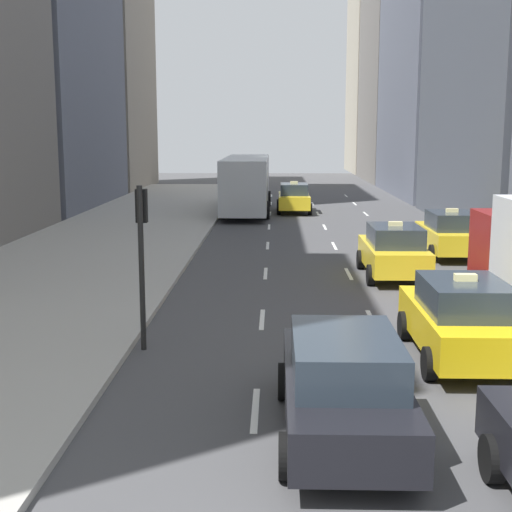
{
  "coord_description": "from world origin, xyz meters",
  "views": [
    {
      "loc": [
        0.14,
        -3.6,
        4.71
      ],
      "look_at": [
        -0.34,
        13.52,
        1.73
      ],
      "focal_mm": 50.0,
      "sensor_mm": 36.0,
      "label": 1
    }
  ],
  "objects_px": {
    "taxi_second": "(394,251)",
    "taxi_third": "(450,234)",
    "sedan_silver_behind": "(344,384)",
    "taxi_lead": "(294,198)",
    "taxi_fourth": "(461,319)",
    "traffic_light_pole": "(142,240)",
    "city_bus": "(246,182)"
  },
  "relations": [
    {
      "from": "taxi_fourth",
      "to": "sedan_silver_behind",
      "type": "xyz_separation_m",
      "value": [
        -2.8,
        -3.93,
        -0.02
      ]
    },
    {
      "from": "taxi_lead",
      "to": "taxi_third",
      "type": "xyz_separation_m",
      "value": [
        5.6,
        -15.0,
        0.0
      ]
    },
    {
      "from": "taxi_second",
      "to": "sedan_silver_behind",
      "type": "height_order",
      "value": "taxi_second"
    },
    {
      "from": "taxi_lead",
      "to": "taxi_second",
      "type": "height_order",
      "value": "same"
    },
    {
      "from": "taxi_lead",
      "to": "taxi_fourth",
      "type": "relative_size",
      "value": 1.0
    },
    {
      "from": "taxi_third",
      "to": "taxi_fourth",
      "type": "xyz_separation_m",
      "value": [
        -2.8,
        -12.7,
        0.0
      ]
    },
    {
      "from": "taxi_third",
      "to": "sedan_silver_behind",
      "type": "xyz_separation_m",
      "value": [
        -5.6,
        -16.63,
        -0.02
      ]
    },
    {
      "from": "taxi_second",
      "to": "taxi_lead",
      "type": "bearing_deg",
      "value": 98.35
    },
    {
      "from": "taxi_second",
      "to": "taxi_third",
      "type": "height_order",
      "value": "same"
    },
    {
      "from": "taxi_lead",
      "to": "taxi_third",
      "type": "bearing_deg",
      "value": -69.53
    },
    {
      "from": "taxi_lead",
      "to": "taxi_third",
      "type": "distance_m",
      "value": 16.01
    },
    {
      "from": "taxi_fourth",
      "to": "city_bus",
      "type": "distance_m",
      "value": 28.24
    },
    {
      "from": "traffic_light_pole",
      "to": "sedan_silver_behind",
      "type": "bearing_deg",
      "value": -48.89
    },
    {
      "from": "taxi_lead",
      "to": "taxi_third",
      "type": "height_order",
      "value": "same"
    },
    {
      "from": "taxi_lead",
      "to": "city_bus",
      "type": "height_order",
      "value": "city_bus"
    },
    {
      "from": "city_bus",
      "to": "traffic_light_pole",
      "type": "height_order",
      "value": "traffic_light_pole"
    },
    {
      "from": "taxi_second",
      "to": "taxi_third",
      "type": "relative_size",
      "value": 1.0
    },
    {
      "from": "sedan_silver_behind",
      "to": "city_bus",
      "type": "distance_m",
      "value": 31.74
    },
    {
      "from": "taxi_lead",
      "to": "taxi_second",
      "type": "xyz_separation_m",
      "value": [
        2.8,
        -19.08,
        0.0
      ]
    },
    {
      "from": "sedan_silver_behind",
      "to": "traffic_light_pole",
      "type": "distance_m",
      "value": 6.2
    },
    {
      "from": "taxi_second",
      "to": "traffic_light_pole",
      "type": "xyz_separation_m",
      "value": [
        -6.75,
        -8.02,
        1.53
      ]
    },
    {
      "from": "taxi_third",
      "to": "city_bus",
      "type": "height_order",
      "value": "city_bus"
    },
    {
      "from": "sedan_silver_behind",
      "to": "taxi_fourth",
      "type": "bearing_deg",
      "value": 54.55
    },
    {
      "from": "taxi_lead",
      "to": "taxi_second",
      "type": "relative_size",
      "value": 1.0
    },
    {
      "from": "taxi_second",
      "to": "sedan_silver_behind",
      "type": "distance_m",
      "value": 12.86
    },
    {
      "from": "taxi_third",
      "to": "sedan_silver_behind",
      "type": "height_order",
      "value": "taxi_third"
    },
    {
      "from": "taxi_fourth",
      "to": "city_bus",
      "type": "height_order",
      "value": "city_bus"
    },
    {
      "from": "taxi_lead",
      "to": "taxi_fourth",
      "type": "distance_m",
      "value": 27.84
    },
    {
      "from": "taxi_second",
      "to": "city_bus",
      "type": "relative_size",
      "value": 0.38
    },
    {
      "from": "taxi_fourth",
      "to": "traffic_light_pole",
      "type": "height_order",
      "value": "traffic_light_pole"
    },
    {
      "from": "taxi_second",
      "to": "city_bus",
      "type": "xyz_separation_m",
      "value": [
        -5.61,
        19.05,
        0.91
      ]
    },
    {
      "from": "taxi_second",
      "to": "city_bus",
      "type": "bearing_deg",
      "value": 106.41
    }
  ]
}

